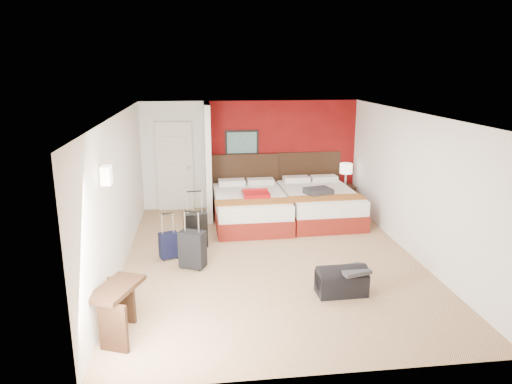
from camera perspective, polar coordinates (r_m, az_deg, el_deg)
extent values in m
plane|color=tan|center=(8.33, 1.81, -8.04)|extent=(6.50, 6.50, 0.00)
cube|color=white|center=(11.08, -0.70, 4.51)|extent=(5.00, 0.04, 2.50)
cube|color=white|center=(7.95, -16.22, -0.26)|extent=(0.04, 6.50, 2.50)
cube|color=black|center=(10.95, -1.72, 5.98)|extent=(0.78, 0.03, 0.58)
cube|color=white|center=(6.34, -17.62, 1.93)|extent=(0.12, 0.20, 0.24)
cube|color=maroon|center=(11.17, 3.15, 4.57)|extent=(3.50, 0.04, 2.50)
cube|color=silver|center=(10.39, -5.81, 3.74)|extent=(0.12, 1.20, 2.50)
cube|color=silver|center=(11.02, -9.76, 3.05)|extent=(0.82, 0.06, 2.05)
cube|color=silver|center=(10.06, -0.70, -2.00)|extent=(1.53, 2.17, 0.64)
cube|color=white|center=(10.42, 7.58, -1.53)|extent=(1.58, 2.20, 0.65)
cube|color=#AE0E13|center=(9.88, -0.07, -0.11)|extent=(0.55, 0.74, 0.09)
cube|color=#343539|center=(10.02, 7.52, 0.09)|extent=(0.61, 0.54, 0.13)
cube|color=black|center=(11.33, 10.65, -0.57)|extent=(0.43, 0.43, 0.56)
cylinder|color=white|center=(11.20, 10.79, 2.09)|extent=(0.34, 0.34, 0.52)
cube|color=black|center=(8.79, -7.31, -4.68)|extent=(0.45, 0.31, 0.64)
cube|color=black|center=(7.93, -7.66, -7.04)|extent=(0.48, 0.40, 0.61)
cube|color=black|center=(8.39, -10.48, -6.50)|extent=(0.36, 0.29, 0.44)
cube|color=black|center=(7.16, 10.28, -10.68)|extent=(0.73, 0.40, 0.37)
cube|color=#3C3D42|center=(7.08, 11.65, -9.20)|extent=(0.50, 0.45, 0.06)
cube|color=#311C10|center=(6.23, -16.35, -13.62)|extent=(0.67, 0.89, 0.67)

